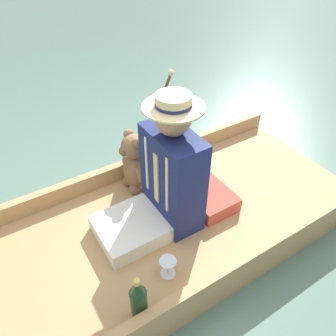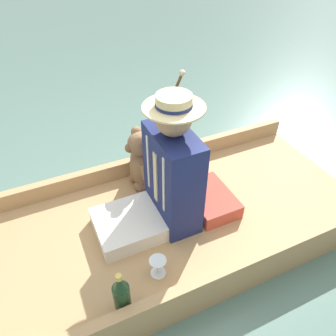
# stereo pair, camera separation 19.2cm
# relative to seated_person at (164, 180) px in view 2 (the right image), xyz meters

# --- Properties ---
(ground_plane) EXTENTS (16.00, 16.00, 0.00)m
(ground_plane) POSITION_rel_seated_person_xyz_m (-0.02, 0.04, -0.48)
(ground_plane) COLOR slate
(punt_boat) EXTENTS (1.17, 2.77, 0.27)m
(punt_boat) POSITION_rel_seated_person_xyz_m (-0.02, 0.04, -0.40)
(punt_boat) COLOR tan
(punt_boat) RESTS_ON ground_plane
(seat_cushion) EXTENTS (0.40, 0.28, 0.11)m
(seat_cushion) POSITION_rel_seated_person_xyz_m (-0.02, -0.33, -0.28)
(seat_cushion) COLOR #B24738
(seat_cushion) RESTS_ON punt_boat
(seated_person) EXTENTS (0.42, 0.68, 0.88)m
(seated_person) POSITION_rel_seated_person_xyz_m (0.00, 0.00, 0.00)
(seated_person) COLOR white
(seated_person) RESTS_ON punt_boat
(teddy_bear) EXTENTS (0.33, 0.19, 0.47)m
(teddy_bear) POSITION_rel_seated_person_xyz_m (0.38, 0.01, -0.12)
(teddy_bear) COLOR #846042
(teddy_bear) RESTS_ON punt_boat
(wine_glass) EXTENTS (0.10, 0.10, 0.12)m
(wine_glass) POSITION_rel_seated_person_xyz_m (-0.37, 0.21, -0.25)
(wine_glass) COLOR silver
(wine_glass) RESTS_ON punt_boat
(walking_cane) EXTENTS (0.04, 0.38, 0.80)m
(walking_cane) POSITION_rel_seated_person_xyz_m (0.47, -0.20, 0.13)
(walking_cane) COLOR brown
(walking_cane) RESTS_ON punt_boat
(champagne_bottle) EXTENTS (0.09, 0.09, 0.31)m
(champagne_bottle) POSITION_rel_seated_person_xyz_m (-0.49, 0.45, -0.19)
(champagne_bottle) COLOR #19381E
(champagne_bottle) RESTS_ON punt_boat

